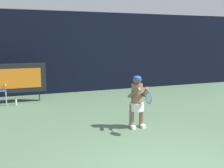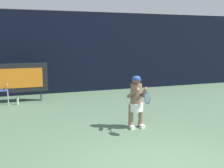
% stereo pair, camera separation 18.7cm
% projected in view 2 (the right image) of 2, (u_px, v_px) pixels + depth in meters
% --- Properties ---
extents(backdrop_screen, '(18.00, 0.12, 3.66)m').
position_uv_depth(backdrop_screen, '(70.00, 53.00, 12.50)').
color(backdrop_screen, black).
rests_on(backdrop_screen, ground).
extents(scoreboard, '(2.20, 0.21, 1.50)m').
position_uv_depth(scoreboard, '(18.00, 78.00, 10.60)').
color(scoreboard, black).
rests_on(scoreboard, ground).
extents(umpire_chair, '(0.52, 0.44, 1.08)m').
position_uv_depth(umpire_chair, '(1.00, 88.00, 10.36)').
color(umpire_chair, '#B7B7BC').
rests_on(umpire_chair, ground).
extents(water_bottle, '(0.07, 0.07, 0.27)m').
position_uv_depth(water_bottle, '(18.00, 101.00, 10.32)').
color(water_bottle, silver).
rests_on(water_bottle, ground).
extents(tennis_player, '(0.53, 0.60, 1.44)m').
position_uv_depth(tennis_player, '(136.00, 100.00, 7.56)').
color(tennis_player, white).
rests_on(tennis_player, ground).
extents(tennis_racket, '(0.03, 0.60, 0.31)m').
position_uv_depth(tennis_racket, '(147.00, 98.00, 6.90)').
color(tennis_racket, black).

